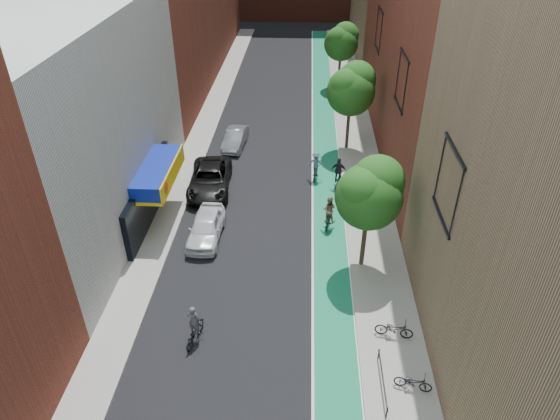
# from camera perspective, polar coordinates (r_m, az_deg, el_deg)

# --- Properties ---
(bike_lane) EXTENTS (2.00, 68.00, 0.01)m
(bike_lane) POSITION_cam_1_polar(r_m,az_deg,el_deg) (40.87, 5.14, 8.28)
(bike_lane) COLOR #157751
(bike_lane) RESTS_ON ground
(sidewalk_left) EXTENTS (2.00, 68.00, 0.15)m
(sidewalk_left) POSITION_cam_1_polar(r_m,az_deg,el_deg) (41.65, -8.89, 8.62)
(sidewalk_left) COLOR gray
(sidewalk_left) RESTS_ON ground
(sidewalk_right) EXTENTS (3.00, 68.00, 0.15)m
(sidewalk_right) POSITION_cam_1_polar(r_m,az_deg,el_deg) (41.02, 8.67, 8.23)
(sidewalk_right) COLOR gray
(sidewalk_right) RESTS_ON ground
(building_left_white) EXTENTS (8.00, 20.00, 12.00)m
(building_left_white) POSITION_cam_1_polar(r_m,az_deg,el_deg) (30.50, -23.45, 8.87)
(building_left_white) COLOR silver
(building_left_white) RESTS_ON ground
(tree_near) EXTENTS (3.40, 3.36, 6.42)m
(tree_near) POSITION_cam_1_polar(r_m,az_deg,el_deg) (24.75, 10.28, 2.07)
(tree_near) COLOR #332619
(tree_near) RESTS_ON ground
(tree_mid) EXTENTS (3.55, 3.53, 6.74)m
(tree_mid) POSITION_cam_1_polar(r_m,az_deg,el_deg) (37.28, 8.19, 13.67)
(tree_mid) COLOR #332619
(tree_mid) RESTS_ON ground
(tree_far) EXTENTS (3.30, 3.25, 6.21)m
(tree_far) POSITION_cam_1_polar(r_m,az_deg,el_deg) (50.75, 7.06, 18.63)
(tree_far) COLOR #332619
(tree_far) RESTS_ON ground
(parked_car_white) EXTENTS (1.83, 4.41, 1.50)m
(parked_car_white) POSITION_cam_1_polar(r_m,az_deg,el_deg) (28.91, -8.45, -1.95)
(parked_car_white) COLOR silver
(parked_car_white) RESTS_ON ground
(parked_car_black) EXTENTS (2.99, 5.84, 1.58)m
(parked_car_black) POSITION_cam_1_polar(r_m,az_deg,el_deg) (33.48, -8.02, 3.53)
(parked_car_black) COLOR black
(parked_car_black) RESTS_ON ground
(parked_car_silver) EXTENTS (1.74, 4.14, 1.33)m
(parked_car_silver) POSITION_cam_1_polar(r_m,az_deg,el_deg) (39.11, -5.14, 8.14)
(parked_car_silver) COLOR gray
(parked_car_silver) RESTS_ON ground
(cyclist_lead) EXTENTS (1.00, 1.89, 1.94)m
(cyclist_lead) POSITION_cam_1_polar(r_m,az_deg,el_deg) (23.16, -9.76, -13.32)
(cyclist_lead) COLOR black
(cyclist_lead) RESTS_ON ground
(cyclist_lane_near) EXTENTS (0.95, 1.76, 2.07)m
(cyclist_lane_near) POSITION_cam_1_polar(r_m,az_deg,el_deg) (29.57, 5.58, -0.51)
(cyclist_lane_near) COLOR black
(cyclist_lane_near) RESTS_ON ground
(cyclist_lane_mid) EXTENTS (1.11, 2.00, 2.12)m
(cyclist_lane_mid) POSITION_cam_1_polar(r_m,az_deg,el_deg) (33.65, 6.68, 3.79)
(cyclist_lane_mid) COLOR black
(cyclist_lane_mid) RESTS_ON ground
(cyclist_lane_far) EXTENTS (1.18, 1.69, 2.03)m
(cyclist_lane_far) POSITION_cam_1_polar(r_m,az_deg,el_deg) (34.43, 4.12, 4.93)
(cyclist_lane_far) COLOR black
(cyclist_lane_far) RESTS_ON ground
(parked_bike_near) EXTENTS (1.78, 0.88, 0.90)m
(parked_bike_near) POSITION_cam_1_polar(r_m,az_deg,el_deg) (23.49, 12.91, -13.10)
(parked_bike_near) COLOR black
(parked_bike_near) RESTS_ON sidewalk_right
(parked_bike_far) EXTENTS (1.61, 0.88, 0.80)m
(parked_bike_far) POSITION_cam_1_polar(r_m,az_deg,el_deg) (21.83, 14.98, -18.44)
(parked_bike_far) COLOR black
(parked_bike_far) RESTS_ON sidewalk_right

